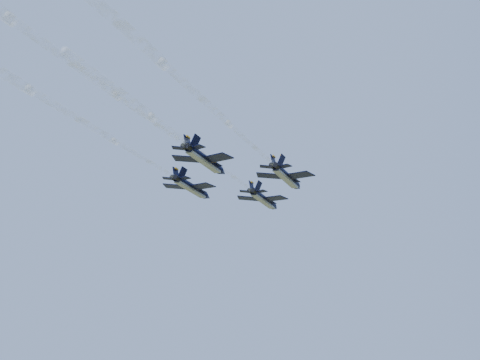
% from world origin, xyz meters
% --- Properties ---
extents(jet_lead, '(11.21, 14.83, 3.22)m').
position_xyz_m(jet_lead, '(0.16, 9.11, 97.66)').
color(jet_lead, black).
extents(jet_left, '(11.21, 14.83, 3.22)m').
position_xyz_m(jet_left, '(-11.98, -2.47, 97.66)').
color(jet_left, black).
extents(jet_right, '(11.21, 14.83, 3.22)m').
position_xyz_m(jet_right, '(7.33, -4.20, 97.66)').
color(jet_right, black).
extents(jet_slot, '(11.21, 14.83, 3.22)m').
position_xyz_m(jet_slot, '(-4.65, -16.37, 97.66)').
color(jet_slot, black).
extents(smoke_trail_lead, '(11.15, 53.94, 1.57)m').
position_xyz_m(smoke_trail_lead, '(-7.13, -30.27, 97.70)').
color(smoke_trail_lead, white).
extents(smoke_trail_left, '(11.15, 53.94, 1.57)m').
position_xyz_m(smoke_trail_left, '(-19.27, -41.84, 97.70)').
color(smoke_trail_left, white).
extents(smoke_trail_right, '(11.15, 53.94, 1.57)m').
position_xyz_m(smoke_trail_right, '(0.04, -43.57, 97.70)').
color(smoke_trail_right, white).
extents(smoke_trail_slot, '(11.15, 53.94, 1.57)m').
position_xyz_m(smoke_trail_slot, '(-11.93, -55.75, 97.70)').
color(smoke_trail_slot, white).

